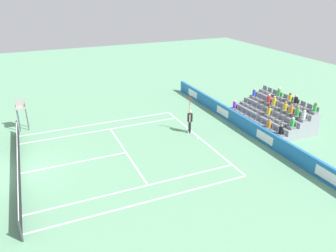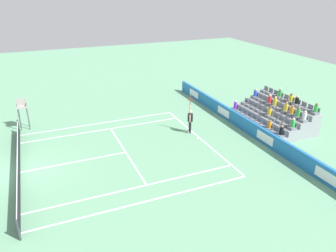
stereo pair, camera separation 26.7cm
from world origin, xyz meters
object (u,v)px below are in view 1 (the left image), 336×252
Objects in this scene: umpire_chair at (21,110)px; loose_tennis_ball at (55,148)px; tennis_player at (190,120)px; tennis_net at (19,166)px.

umpire_chair reaches higher than loose_tennis_ball.
tennis_net is at bearing 95.59° from tennis_player.
loose_tennis_ball is (2.53, -2.23, -0.46)m from tennis_net.
tennis_player is at bearing -116.57° from umpire_chair.
tennis_net is 4.19× the size of tennis_player.
tennis_net is at bearing 176.43° from umpire_chair.
tennis_player is at bearing -98.37° from loose_tennis_ball.
tennis_net is 176.03× the size of loose_tennis_ball.
tennis_player is 9.58m from loose_tennis_ball.
umpire_chair reaches higher than tennis_net.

